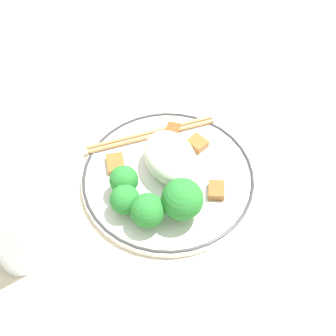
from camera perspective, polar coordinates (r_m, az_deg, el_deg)
ground_plane at (r=0.72m, az=-0.00°, el=-1.54°), size 3.00×3.00×0.00m
plate at (r=0.72m, az=-0.00°, el=-1.17°), size 0.26×0.26×0.01m
rice_mound at (r=0.70m, az=0.26°, el=1.28°), size 0.10×0.07×0.06m
broccoli_back_left at (r=0.68m, az=-5.50°, el=-1.32°), size 0.04×0.04×0.05m
broccoli_back_center at (r=0.66m, az=-5.27°, el=-3.87°), size 0.04×0.04×0.05m
broccoli_back_right at (r=0.64m, az=-2.49°, el=-5.23°), size 0.05×0.05×0.05m
broccoli_mid_left at (r=0.64m, az=1.75°, el=-3.86°), size 0.06×0.06×0.07m
meat_near_front at (r=0.69m, az=5.90°, el=-2.72°), size 0.04×0.03×0.01m
meat_near_left at (r=0.77m, az=0.60°, el=4.67°), size 0.03×0.03×0.01m
meat_near_right at (r=0.73m, az=-6.42°, el=0.56°), size 0.04×0.03×0.01m
meat_near_back at (r=0.74m, az=0.85°, el=2.83°), size 0.03×0.03×0.01m
meat_on_rice_edge at (r=0.74m, az=3.60°, el=3.00°), size 0.03×0.03×0.01m
chopsticks at (r=0.76m, az=-2.07°, el=4.15°), size 0.04×0.21×0.01m
drinking_glass at (r=0.64m, az=-18.48°, el=-7.84°), size 0.06×0.06×0.12m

